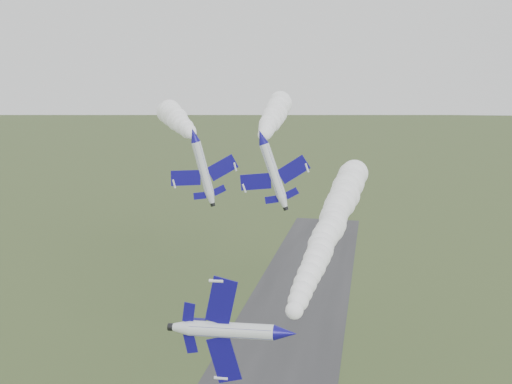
% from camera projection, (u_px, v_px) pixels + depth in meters
% --- Properties ---
extents(jet_lead, '(3.02, 12.16, 10.07)m').
position_uv_depth(jet_lead, '(286.00, 334.00, 51.07)').
color(jet_lead, white).
extents(smoke_trail_jet_lead, '(5.82, 73.41, 5.82)m').
position_uv_depth(smoke_trail_jet_lead, '(334.00, 217.00, 88.18)').
color(smoke_trail_jet_lead, white).
extents(jet_pair_left, '(9.65, 11.37, 3.56)m').
position_uv_depth(jet_pair_left, '(194.00, 135.00, 81.78)').
color(jet_pair_left, white).
extents(smoke_trail_jet_pair_left, '(26.06, 50.87, 5.06)m').
position_uv_depth(smoke_trail_jet_pair_left, '(177.00, 120.00, 109.93)').
color(smoke_trail_jet_pair_left, white).
extents(jet_pair_right, '(9.60, 11.99, 3.92)m').
position_uv_depth(jet_pair_right, '(261.00, 137.00, 79.11)').
color(jet_pair_right, white).
extents(smoke_trail_jet_pair_right, '(12.14, 52.15, 5.14)m').
position_uv_depth(smoke_trail_jet_pair_right, '(274.00, 115.00, 106.94)').
color(smoke_trail_jet_pair_right, white).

